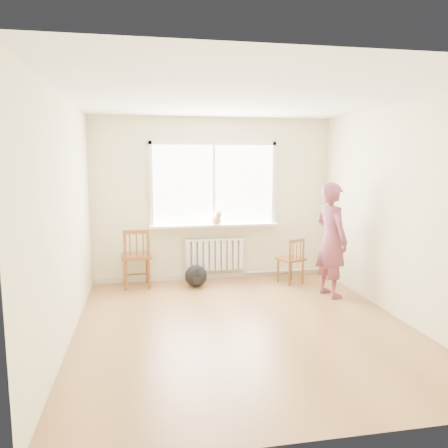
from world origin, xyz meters
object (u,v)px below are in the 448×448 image
chair_right (292,261)px  cat (217,218)px  backpack (196,276)px  person (331,240)px  chair_left (137,258)px

chair_right → cat: 1.42m
backpack → person: bearing=-23.3°
person → backpack: person is taller
chair_left → backpack: size_ratio=2.69×
cat → person: bearing=-45.2°
chair_left → backpack: chair_left is taller
chair_right → person: 0.92m
chair_left → chair_right: 2.50m
chair_right → backpack: bearing=-25.8°
chair_left → cat: (1.30, 0.16, 0.58)m
chair_left → cat: cat is taller
person → cat: 1.89m
person → chair_left: bearing=58.2°
backpack → chair_right: bearing=-3.6°
chair_left → cat: 1.44m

